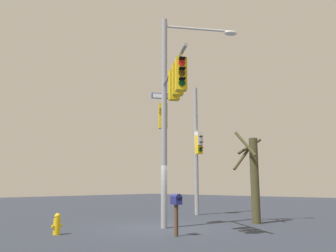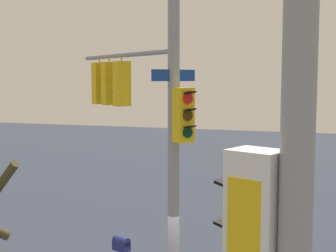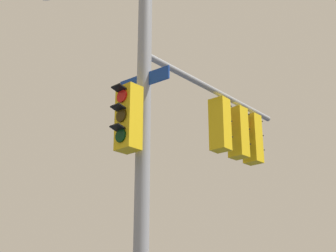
{
  "view_description": "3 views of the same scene",
  "coord_description": "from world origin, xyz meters",
  "views": [
    {
      "loc": [
        -10.34,
        -9.58,
        1.69
      ],
      "look_at": [
        -0.3,
        -0.55,
        4.07
      ],
      "focal_mm": 36.09,
      "sensor_mm": 36.0,
      "label": 1
    },
    {
      "loc": [
        9.38,
        2.83,
        5.39
      ],
      "look_at": [
        -0.52,
        -0.37,
        4.36
      ],
      "focal_mm": 50.84,
      "sensor_mm": 36.0,
      "label": 2
    },
    {
      "loc": [
        -0.74,
        7.84,
        1.77
      ],
      "look_at": [
        -0.44,
        -0.41,
        4.73
      ],
      "focal_mm": 54.08,
      "sensor_mm": 36.0,
      "label": 3
    }
  ],
  "objects": [
    {
      "name": "mailbox",
      "position": [
        -1.38,
        -1.9,
        1.11
      ],
      "size": [
        0.39,
        0.5,
        1.41
      ],
      "rotation": [
        0.0,
        0.0,
        5.9
      ],
      "color": "#4C3823",
      "rests_on": "ground"
    },
    {
      "name": "main_signal_pole_assembly",
      "position": [
        -0.53,
        -0.96,
        5.09
      ],
      "size": [
        5.48,
        3.98,
        8.99
      ],
      "rotation": [
        0.0,
        0.0,
        4.04
      ],
      "color": "gray",
      "rests_on": "ground"
    }
  ]
}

